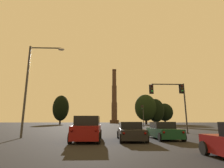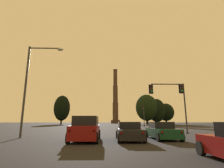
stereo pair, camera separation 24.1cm
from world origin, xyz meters
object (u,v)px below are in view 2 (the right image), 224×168
(traffic_light_far_right, at_px, (143,112))
(smokestack, at_px, (115,101))
(suv_left_lane_front, at_px, (86,129))
(traffic_light_overhead_right, at_px, (173,95))
(sedan_center_lane_front, at_px, (129,132))
(street_lamp, at_px, (32,79))
(sedan_right_lane_front, at_px, (162,131))

(traffic_light_far_right, relative_size, smokestack, 0.14)
(suv_left_lane_front, relative_size, traffic_light_overhead_right, 0.77)
(sedan_center_lane_front, xyz_separation_m, street_lamp, (-9.02, 2.19, 4.75))
(street_lamp, bearing_deg, traffic_light_far_right, 61.54)
(traffic_light_far_right, distance_m, smokestack, 90.34)
(traffic_light_far_right, distance_m, street_lamp, 36.49)
(traffic_light_far_right, bearing_deg, traffic_light_overhead_right, -93.40)
(sedan_right_lane_front, bearing_deg, smokestack, 88.66)
(traffic_light_far_right, bearing_deg, sedan_right_lane_front, -99.24)
(traffic_light_far_right, xyz_separation_m, street_lamp, (-17.38, -32.05, 1.50))
(sedan_center_lane_front, distance_m, sedan_right_lane_front, 3.07)
(sedan_right_lane_front, distance_m, street_lamp, 12.92)
(sedan_center_lane_front, bearing_deg, street_lamp, 167.63)
(traffic_light_far_right, bearing_deg, sedan_center_lane_front, -103.72)
(sedan_center_lane_front, distance_m, street_lamp, 10.43)
(sedan_right_lane_front, distance_m, traffic_light_far_right, 33.94)
(smokestack, bearing_deg, sedan_center_lane_front, -92.32)
(sedan_center_lane_front, bearing_deg, traffic_light_far_right, 77.55)
(sedan_center_lane_front, xyz_separation_m, sedan_right_lane_front, (2.93, 0.90, 0.00))
(traffic_light_overhead_right, bearing_deg, smokestack, 90.88)
(street_lamp, xyz_separation_m, smokestack, (14.02, 121.37, 11.63))
(sedan_center_lane_front, height_order, traffic_light_far_right, traffic_light_far_right)
(sedan_center_lane_front, distance_m, traffic_light_overhead_right, 11.12)
(sedan_right_lane_front, height_order, smokestack, smokestack)
(sedan_right_lane_front, bearing_deg, traffic_light_far_right, 80.38)
(sedan_right_lane_front, relative_size, traffic_light_overhead_right, 0.74)
(traffic_light_far_right, height_order, traffic_light_overhead_right, traffic_light_overhead_right)
(traffic_light_far_right, relative_size, traffic_light_overhead_right, 0.94)
(traffic_light_far_right, xyz_separation_m, smokestack, (-3.36, 89.31, 13.13))
(smokestack, bearing_deg, sedan_right_lane_front, -90.97)
(suv_left_lane_front, distance_m, street_lamp, 7.65)
(sedan_center_lane_front, relative_size, sedan_right_lane_front, 1.01)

